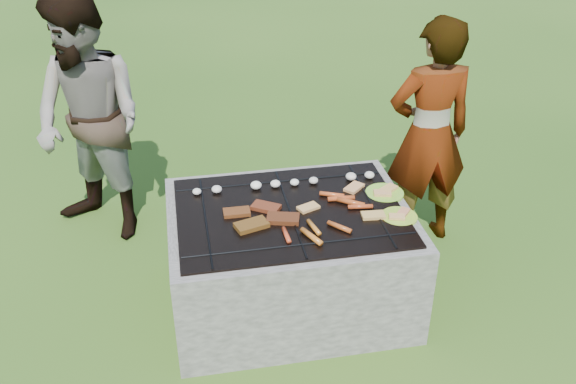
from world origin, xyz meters
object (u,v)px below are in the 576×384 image
plate_near (399,216)px  cook (429,135)px  plate_far (385,193)px  bystander (90,122)px  fire_pit (290,260)px

plate_near → cook: cook is taller
plate_far → bystander: (-1.64, 0.87, 0.18)m
fire_pit → bystander: bearing=138.4°
cook → plate_near: bearing=56.9°
fire_pit → cook: 1.18m
fire_pit → plate_near: plate_near is taller
cook → bystander: (-2.05, 0.46, 0.05)m
plate_far → bystander: size_ratio=0.16×
fire_pit → plate_near: size_ratio=5.59×
bystander → cook: bearing=28.4°
plate_near → bystander: bystander is taller
plate_far → cook: cook is taller
fire_pit → plate_far: 0.66m
fire_pit → bystander: bystander is taller
plate_near → plate_far: bearing=89.9°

